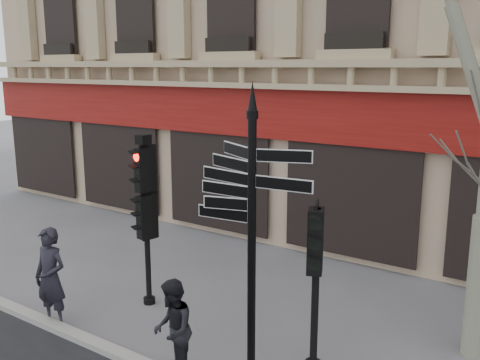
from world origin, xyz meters
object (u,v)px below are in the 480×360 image
at_px(traffic_signal_secondary, 316,259).
at_px(pedestrian_a, 51,278).
at_px(traffic_signal_main, 146,199).
at_px(pedestrian_b, 172,330).
at_px(fingerpost, 252,188).

xyz_separation_m(traffic_signal_secondary, pedestrian_a, (-4.69, -1.46, -0.92)).
relative_size(traffic_signal_main, traffic_signal_secondary, 1.30).
distance_m(traffic_signal_secondary, pedestrian_a, 4.99).
height_order(pedestrian_a, pedestrian_b, pedestrian_a).
bearing_deg(pedestrian_b, traffic_signal_secondary, 93.74).
relative_size(traffic_signal_main, pedestrian_b, 2.18).
bearing_deg(fingerpost, traffic_signal_main, 163.65).
distance_m(fingerpost, pedestrian_b, 2.59).
distance_m(traffic_signal_main, traffic_signal_secondary, 3.91).
relative_size(traffic_signal_secondary, pedestrian_a, 1.41).
height_order(traffic_signal_main, traffic_signal_secondary, traffic_signal_main).
bearing_deg(traffic_signal_secondary, pedestrian_a, 173.94).
height_order(fingerpost, traffic_signal_secondary, fingerpost).
bearing_deg(traffic_signal_main, pedestrian_a, -104.81).
bearing_deg(pedestrian_b, fingerpost, 80.35).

